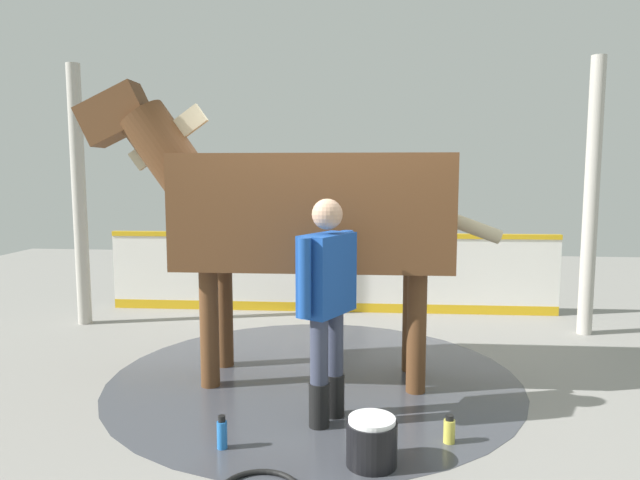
% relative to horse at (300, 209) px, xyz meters
% --- Properties ---
extents(ground_plane, '(16.00, 16.00, 0.02)m').
position_rel_horse_xyz_m(ground_plane, '(0.41, -0.05, -1.50)').
color(ground_plane, gray).
extents(wet_patch, '(3.60, 3.60, 0.00)m').
position_rel_horse_xyz_m(wet_patch, '(0.12, 0.00, -1.49)').
color(wet_patch, '#42444C').
rests_on(wet_patch, ground).
extents(barrier_wall, '(5.81, 0.24, 1.04)m').
position_rel_horse_xyz_m(barrier_wall, '(0.05, 2.46, -1.02)').
color(barrier_wall, white).
rests_on(barrier_wall, ground).
extents(roof_post_near, '(0.16, 0.16, 3.06)m').
position_rel_horse_xyz_m(roof_post_near, '(-2.84, 1.56, 0.03)').
color(roof_post_near, '#B7B2A8').
rests_on(roof_post_near, ground).
extents(roof_post_far, '(0.16, 0.16, 3.06)m').
position_rel_horse_xyz_m(roof_post_far, '(2.99, 1.72, 0.03)').
color(roof_post_far, '#B7B2A8').
rests_on(roof_post_far, ground).
extents(horse, '(3.63, 1.00, 2.58)m').
position_rel_horse_xyz_m(horse, '(0.00, 0.00, 0.00)').
color(horse, brown).
rests_on(horse, ground).
extents(handler, '(0.41, 0.60, 1.63)m').
position_rel_horse_xyz_m(handler, '(0.31, -0.87, -0.56)').
color(handler, black).
rests_on(handler, ground).
extents(wash_bucket, '(0.32, 0.32, 0.31)m').
position_rel_horse_xyz_m(wash_bucket, '(0.64, -1.47, -1.34)').
color(wash_bucket, black).
rests_on(wash_bucket, ground).
extents(bottle_shampoo, '(0.08, 0.08, 0.19)m').
position_rel_horse_xyz_m(bottle_shampoo, '(1.16, -1.13, -1.41)').
color(bottle_shampoo, '#D8CC4C').
rests_on(bottle_shampoo, ground).
extents(bottle_spray, '(0.07, 0.07, 0.23)m').
position_rel_horse_xyz_m(bottle_spray, '(-0.34, -1.36, -1.39)').
color(bottle_spray, blue).
rests_on(bottle_spray, ground).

